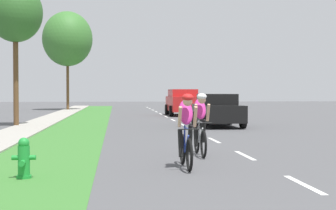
{
  "coord_description": "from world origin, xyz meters",
  "views": [
    {
      "loc": [
        -3.25,
        -2.39,
        1.62
      ],
      "look_at": [
        -0.85,
        20.68,
        1.01
      ],
      "focal_mm": 53.6,
      "sensor_mm": 36.0,
      "label": 1
    }
  ],
  "objects_px": {
    "sedan_black": "(217,110)",
    "suv_red": "(183,102)",
    "street_tree_far": "(67,39)",
    "street_tree_near": "(15,13)",
    "cyclist_lead": "(186,130)",
    "fire_hydrant_green": "(24,159)",
    "cyclist_trailing": "(200,124)"
  },
  "relations": [
    {
      "from": "fire_hydrant_green",
      "to": "cyclist_trailing",
      "type": "relative_size",
      "value": 0.44
    },
    {
      "from": "cyclist_trailing",
      "to": "street_tree_far",
      "type": "relative_size",
      "value": 0.2
    },
    {
      "from": "sedan_black",
      "to": "suv_red",
      "type": "height_order",
      "value": "suv_red"
    },
    {
      "from": "fire_hydrant_green",
      "to": "cyclist_trailing",
      "type": "height_order",
      "value": "cyclist_trailing"
    },
    {
      "from": "fire_hydrant_green",
      "to": "sedan_black",
      "type": "distance_m",
      "value": 14.96
    },
    {
      "from": "street_tree_near",
      "to": "fire_hydrant_green",
      "type": "bearing_deg",
      "value": -78.54
    },
    {
      "from": "suv_red",
      "to": "cyclist_trailing",
      "type": "bearing_deg",
      "value": -96.45
    },
    {
      "from": "suv_red",
      "to": "street_tree_far",
      "type": "relative_size",
      "value": 0.54
    },
    {
      "from": "cyclist_trailing",
      "to": "street_tree_near",
      "type": "height_order",
      "value": "street_tree_near"
    },
    {
      "from": "cyclist_trailing",
      "to": "suv_red",
      "type": "xyz_separation_m",
      "value": [
        2.43,
        21.48,
        0.14
      ]
    },
    {
      "from": "street_tree_near",
      "to": "street_tree_far",
      "type": "xyz_separation_m",
      "value": [
        0.41,
        21.01,
        1.01
      ]
    },
    {
      "from": "cyclist_lead",
      "to": "street_tree_near",
      "type": "distance_m",
      "value": 15.58
    },
    {
      "from": "cyclist_lead",
      "to": "sedan_black",
      "type": "distance_m",
      "value": 12.97
    },
    {
      "from": "cyclist_lead",
      "to": "sedan_black",
      "type": "xyz_separation_m",
      "value": [
        3.24,
        12.55,
        -0.04
      ]
    },
    {
      "from": "cyclist_lead",
      "to": "cyclist_trailing",
      "type": "xyz_separation_m",
      "value": [
        0.65,
        2.03,
        0.0
      ]
    },
    {
      "from": "fire_hydrant_green",
      "to": "street_tree_far",
      "type": "relative_size",
      "value": 0.09
    },
    {
      "from": "cyclist_lead",
      "to": "street_tree_far",
      "type": "xyz_separation_m",
      "value": [
        -5.73,
        34.62,
        5.48
      ]
    },
    {
      "from": "cyclist_lead",
      "to": "suv_red",
      "type": "height_order",
      "value": "suv_red"
    },
    {
      "from": "fire_hydrant_green",
      "to": "cyclist_trailing",
      "type": "bearing_deg",
      "value": 37.86
    },
    {
      "from": "cyclist_lead",
      "to": "street_tree_far",
      "type": "distance_m",
      "value": 35.51
    },
    {
      "from": "cyclist_lead",
      "to": "sedan_black",
      "type": "relative_size",
      "value": 0.4
    },
    {
      "from": "fire_hydrant_green",
      "to": "suv_red",
      "type": "height_order",
      "value": "suv_red"
    },
    {
      "from": "cyclist_trailing",
      "to": "street_tree_near",
      "type": "distance_m",
      "value": 14.14
    },
    {
      "from": "sedan_black",
      "to": "street_tree_near",
      "type": "height_order",
      "value": "street_tree_near"
    },
    {
      "from": "cyclist_trailing",
      "to": "suv_red",
      "type": "relative_size",
      "value": 0.37
    },
    {
      "from": "cyclist_trailing",
      "to": "suv_red",
      "type": "distance_m",
      "value": 21.62
    },
    {
      "from": "fire_hydrant_green",
      "to": "street_tree_near",
      "type": "height_order",
      "value": "street_tree_near"
    },
    {
      "from": "sedan_black",
      "to": "street_tree_far",
      "type": "bearing_deg",
      "value": 112.12
    },
    {
      "from": "street_tree_near",
      "to": "street_tree_far",
      "type": "bearing_deg",
      "value": 88.88
    },
    {
      "from": "suv_red",
      "to": "street_tree_near",
      "type": "xyz_separation_m",
      "value": [
        -9.22,
        -9.91,
        4.33
      ]
    },
    {
      "from": "suv_red",
      "to": "street_tree_near",
      "type": "distance_m",
      "value": 14.21
    },
    {
      "from": "cyclist_lead",
      "to": "cyclist_trailing",
      "type": "distance_m",
      "value": 2.13
    }
  ]
}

